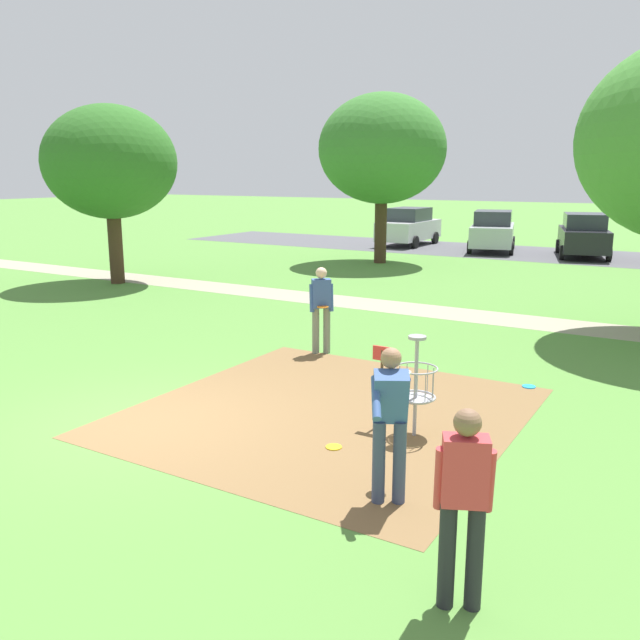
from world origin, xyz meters
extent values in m
plane|color=#518438|center=(0.00, 0.00, 0.00)|extent=(160.00, 160.00, 0.00)
cube|color=brown|center=(2.06, 1.76, 0.00)|extent=(5.35, 5.56, 0.01)
cylinder|color=#9E9EA3|center=(3.53, 1.58, 0.68)|extent=(0.05, 0.05, 1.35)
cylinder|color=#9E9EA3|center=(3.53, 1.58, 1.37)|extent=(0.24, 0.24, 0.04)
torus|color=#9E9EA3|center=(3.53, 1.58, 0.95)|extent=(0.58, 0.58, 0.02)
torus|color=#9E9EA3|center=(3.53, 1.58, 0.55)|extent=(0.55, 0.55, 0.03)
cylinder|color=#9E9EA3|center=(3.53, 1.58, 0.53)|extent=(0.48, 0.48, 0.02)
cylinder|color=gray|center=(3.77, 1.58, 0.75)|extent=(0.01, 0.01, 0.40)
cylinder|color=gray|center=(3.73, 1.72, 0.75)|extent=(0.01, 0.01, 0.40)
cylinder|color=gray|center=(3.61, 1.81, 0.75)|extent=(0.01, 0.01, 0.40)
cylinder|color=gray|center=(3.46, 1.81, 0.75)|extent=(0.01, 0.01, 0.40)
cylinder|color=gray|center=(3.34, 1.72, 0.75)|extent=(0.01, 0.01, 0.40)
cylinder|color=gray|center=(3.30, 1.58, 0.75)|extent=(0.01, 0.01, 0.40)
cylinder|color=gray|center=(3.34, 1.44, 0.75)|extent=(0.01, 0.01, 0.40)
cylinder|color=gray|center=(3.46, 1.35, 0.75)|extent=(0.01, 0.01, 0.40)
cylinder|color=gray|center=(3.61, 1.35, 0.75)|extent=(0.01, 0.01, 0.40)
cylinder|color=gray|center=(3.73, 1.44, 0.75)|extent=(0.01, 0.01, 0.40)
cylinder|color=#4C3823|center=(2.98, 1.68, 0.55)|extent=(0.04, 0.04, 1.10)
cube|color=red|center=(2.98, 1.68, 1.05)|extent=(0.28, 0.03, 0.20)
cylinder|color=#384260|center=(3.93, -0.35, 0.46)|extent=(0.14, 0.14, 0.92)
cylinder|color=#384260|center=(4.13, -0.24, 0.46)|extent=(0.14, 0.14, 0.92)
cube|color=#385693|center=(4.03, -0.30, 1.20)|extent=(0.50, 0.51, 0.60)
sphere|color=#9E7051|center=(4.00, -0.25, 1.60)|extent=(0.22, 0.22, 0.22)
cylinder|color=#385693|center=(4.02, 0.04, 1.32)|extent=(0.36, 0.56, 0.21)
cylinder|color=white|center=(3.89, 0.29, 1.29)|extent=(0.22, 0.22, 0.02)
cylinder|color=#385693|center=(3.98, -0.53, 1.25)|extent=(0.31, 0.46, 0.37)
cylinder|color=slate|center=(0.37, 4.63, 0.46)|extent=(0.14, 0.14, 0.92)
cylinder|color=slate|center=(0.20, 4.49, 0.46)|extent=(0.14, 0.14, 0.92)
cube|color=#385693|center=(0.28, 4.56, 1.20)|extent=(0.42, 0.40, 0.56)
sphere|color=beige|center=(0.28, 4.56, 1.60)|extent=(0.22, 0.22, 0.22)
cylinder|color=#385693|center=(0.44, 4.66, 1.12)|extent=(0.17, 0.18, 0.55)
cylinder|color=#385693|center=(0.15, 4.42, 1.12)|extent=(0.17, 0.18, 0.55)
cylinder|color=orange|center=(0.40, 4.42, 0.97)|extent=(0.22, 0.22, 0.02)
cylinder|color=#232328|center=(5.18, -1.65, 0.46)|extent=(0.14, 0.14, 0.92)
cylinder|color=#232328|center=(5.38, -1.56, 0.46)|extent=(0.14, 0.14, 0.92)
cube|color=#D1383D|center=(5.28, -1.61, 1.20)|extent=(0.42, 0.35, 0.56)
sphere|color=brown|center=(5.28, -1.61, 1.60)|extent=(0.22, 0.22, 0.22)
cylinder|color=#D1383D|center=(5.10, -1.66, 1.12)|extent=(0.15, 0.19, 0.55)
cylinder|color=#D1383D|center=(5.44, -1.51, 1.12)|extent=(0.15, 0.19, 0.55)
cylinder|color=orange|center=(5.20, -1.44, 0.97)|extent=(0.22, 0.22, 0.02)
cylinder|color=orange|center=(2.24, 3.66, 0.01)|extent=(0.23, 0.23, 0.02)
cylinder|color=gold|center=(2.81, 0.65, 0.01)|extent=(0.21, 0.21, 0.02)
cylinder|color=#1E93DB|center=(4.35, 4.49, 0.01)|extent=(0.22, 0.22, 0.02)
cylinder|color=#422D1E|center=(-9.81, 8.54, 1.14)|extent=(0.45, 0.45, 2.28)
ellipsoid|color=#2D6623|center=(-9.81, 8.54, 3.83)|extent=(4.14, 4.14, 3.52)
cylinder|color=#422D1E|center=(-4.69, 17.46, 1.28)|extent=(0.48, 0.48, 2.57)
ellipsoid|color=#38752D|center=(-4.69, 17.46, 4.42)|extent=(4.93, 4.93, 4.19)
cube|color=#4C4C51|center=(0.00, 23.80, 0.00)|extent=(36.00, 6.00, 0.01)
cube|color=silver|center=(-6.42, 24.25, 0.75)|extent=(1.82, 4.21, 0.90)
cube|color=#2D333D|center=(-6.42, 24.25, 1.52)|extent=(1.59, 2.19, 0.64)
cylinder|color=black|center=(-7.33, 25.55, 0.30)|extent=(0.18, 0.60, 0.60)
cylinder|color=black|center=(-5.53, 25.56, 0.30)|extent=(0.18, 0.60, 0.60)
cylinder|color=black|center=(-7.31, 22.94, 0.30)|extent=(0.18, 0.60, 0.60)
cylinder|color=black|center=(-5.51, 22.95, 0.30)|extent=(0.18, 0.60, 0.60)
cube|color=#B2B7BC|center=(-2.07, 23.74, 0.75)|extent=(2.76, 4.51, 0.90)
cube|color=#2D333D|center=(-2.07, 23.74, 1.52)|extent=(2.06, 2.50, 0.64)
cylinder|color=black|center=(-3.26, 24.79, 0.30)|extent=(0.32, 0.63, 0.60)
cylinder|color=black|center=(-1.51, 25.22, 0.30)|extent=(0.32, 0.63, 0.60)
cylinder|color=black|center=(-2.63, 22.26, 0.30)|extent=(0.32, 0.63, 0.60)
cylinder|color=black|center=(-0.88, 22.70, 0.30)|extent=(0.32, 0.63, 0.60)
cube|color=black|center=(1.88, 23.62, 0.75)|extent=(2.82, 4.52, 0.90)
cube|color=#2D333D|center=(1.88, 23.62, 1.52)|extent=(2.09, 2.52, 0.64)
cylinder|color=black|center=(0.68, 24.65, 0.30)|extent=(0.33, 0.63, 0.60)
cylinder|color=black|center=(2.42, 25.11, 0.30)|extent=(0.33, 0.63, 0.60)
cylinder|color=black|center=(1.34, 22.13, 0.30)|extent=(0.33, 0.63, 0.60)
cylinder|color=black|center=(3.08, 22.59, 0.30)|extent=(0.33, 0.63, 0.60)
cube|color=gray|center=(0.00, 9.53, 0.00)|extent=(40.00, 1.55, 0.00)
camera|label=1|loc=(6.77, -6.29, 3.47)|focal=37.11mm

